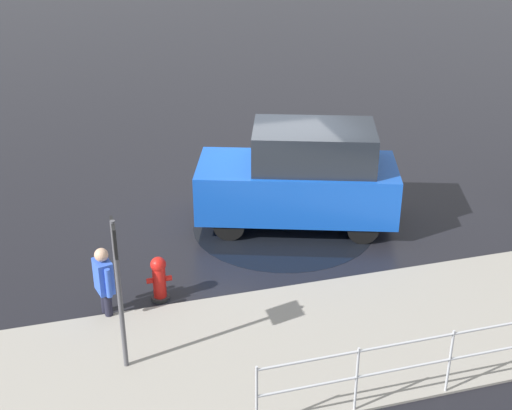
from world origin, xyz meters
The scene contains 8 objects.
ground_plane centered at (0.00, 0.00, 0.00)m, with size 60.00×60.00×0.00m, color black.
kerb_strip centered at (0.00, 4.20, 0.02)m, with size 24.00×3.20×0.04m, color gray.
moving_hatchback centered at (-0.34, 0.36, 1.03)m, with size 4.24×2.87×2.06m.
fire_hydrant centered at (2.82, 2.35, 0.40)m, with size 0.42×0.31×0.80m.
pedestrian centered at (3.72, 2.55, 0.68)m, with size 0.32×0.56×1.22m.
metal_railing centered at (-1.29, 5.76, 0.70)m, with size 6.83×0.04×1.05m.
sign_post centered at (3.57, 3.99, 1.58)m, with size 0.07×0.44×2.40m.
puddle_patch centered at (0.02, 0.40, 0.00)m, with size 3.63×3.63×0.01m, color black.
Camera 1 is at (4.02, 12.49, 6.66)m, focal length 50.00 mm.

